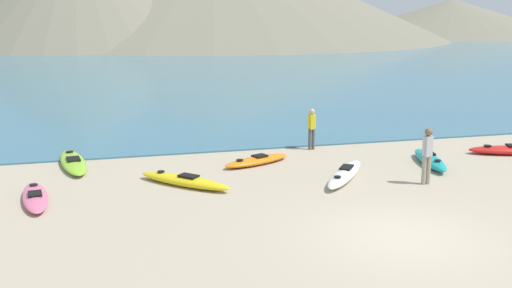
% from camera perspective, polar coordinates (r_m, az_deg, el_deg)
% --- Properties ---
extents(ground_plane, '(400.00, 400.00, 0.00)m').
position_cam_1_polar(ground_plane, '(14.50, 13.69, -8.54)').
color(ground_plane, tan).
extents(bay_water, '(160.00, 70.00, 0.06)m').
position_cam_1_polar(bay_water, '(56.70, -8.08, 7.45)').
color(bay_water, teal).
rests_on(bay_water, ground_plane).
extents(far_hill_midright, '(44.52, 44.52, 6.91)m').
position_cam_1_polar(far_hill_midright, '(121.68, 18.12, 11.36)').
color(far_hill_midright, gray).
rests_on(far_hill_midright, ground_plane).
extents(kayak_on_sand_0, '(1.02, 2.98, 0.29)m').
position_cam_1_polar(kayak_on_sand_0, '(17.58, -20.30, -4.76)').
color(kayak_on_sand_0, '#E5668C').
rests_on(kayak_on_sand_0, ground_plane).
extents(kayak_on_sand_1, '(2.68, 1.68, 0.30)m').
position_cam_1_polar(kayak_on_sand_1, '(20.35, 0.07, -1.58)').
color(kayak_on_sand_1, orange).
rests_on(kayak_on_sand_1, ground_plane).
extents(kayak_on_sand_2, '(1.28, 2.96, 0.40)m').
position_cam_1_polar(kayak_on_sand_2, '(21.11, 16.23, -1.45)').
color(kayak_on_sand_2, teal).
rests_on(kayak_on_sand_2, ground_plane).
extents(kayak_on_sand_3, '(2.56, 3.13, 0.35)m').
position_cam_1_polar(kayak_on_sand_3, '(18.86, 8.48, -2.82)').
color(kayak_on_sand_3, white).
rests_on(kayak_on_sand_3, ground_plane).
extents(kayak_on_sand_4, '(2.72, 2.76, 0.35)m').
position_cam_1_polar(kayak_on_sand_4, '(18.04, -6.83, -3.48)').
color(kayak_on_sand_4, yellow).
rests_on(kayak_on_sand_4, ground_plane).
extents(kayak_on_sand_5, '(1.26, 3.66, 0.32)m').
position_cam_1_polar(kayak_on_sand_5, '(21.04, -17.03, -1.66)').
color(kayak_on_sand_5, '#8CCC2D').
rests_on(kayak_on_sand_5, ground_plane).
extents(kayak_on_sand_6, '(3.10, 1.60, 0.35)m').
position_cam_1_polar(kayak_on_sand_6, '(23.64, 23.04, -0.53)').
color(kayak_on_sand_6, red).
rests_on(kayak_on_sand_6, ground_plane).
extents(person_near_foreground, '(0.35, 0.24, 1.73)m').
position_cam_1_polar(person_near_foreground, '(18.57, 16.00, -0.76)').
color(person_near_foreground, gray).
rests_on(person_near_foreground, ground_plane).
extents(person_near_waterline, '(0.31, 0.22, 1.56)m').
position_cam_1_polar(person_near_waterline, '(22.43, 5.33, 1.70)').
color(person_near_waterline, '#4C4C4C').
rests_on(person_near_waterline, ground_plane).
extents(moored_boat_1, '(1.55, 3.52, 0.73)m').
position_cam_1_polar(moored_boat_1, '(75.70, 0.70, 9.19)').
color(moored_boat_1, white).
rests_on(moored_boat_1, bay_water).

